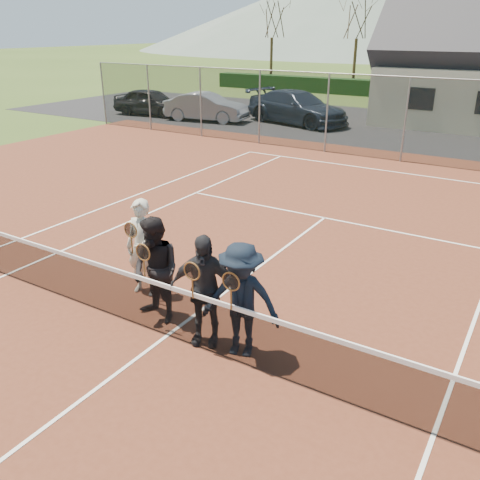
% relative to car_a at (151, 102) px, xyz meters
% --- Properties ---
extents(ground, '(220.00, 220.00, 0.00)m').
position_rel_car_a_xyz_m(ground, '(14.96, 3.03, -0.73)').
color(ground, '#364C1B').
rests_on(ground, ground).
extents(court_surface, '(30.00, 30.00, 0.02)m').
position_rel_car_a_xyz_m(court_surface, '(14.96, -16.97, -0.72)').
color(court_surface, '#562819').
rests_on(court_surface, ground).
extents(tarmac_carpark, '(40.00, 12.00, 0.01)m').
position_rel_car_a_xyz_m(tarmac_carpark, '(10.96, 3.03, -0.73)').
color(tarmac_carpark, black).
rests_on(tarmac_carpark, ground).
extents(hedge_row, '(40.00, 1.20, 1.10)m').
position_rel_car_a_xyz_m(hedge_row, '(14.96, 15.03, -0.18)').
color(hedge_row, black).
rests_on(hedge_row, ground).
extents(hill_west, '(110.00, 110.00, 18.00)m').
position_rel_car_a_xyz_m(hill_west, '(-10.04, 78.03, 8.27)').
color(hill_west, '#58695F').
rests_on(hill_west, ground).
extents(car_a, '(4.47, 2.22, 1.46)m').
position_rel_car_a_xyz_m(car_a, '(0.00, 0.00, 0.00)').
color(car_a, black).
rests_on(car_a, ground).
extents(car_b, '(4.59, 2.27, 1.45)m').
position_rel_car_a_xyz_m(car_b, '(3.76, 0.05, -0.01)').
color(car_b, gray).
rests_on(car_b, ground).
extents(car_c, '(6.03, 3.64, 1.64)m').
position_rel_car_a_xyz_m(car_c, '(8.17, 1.81, 0.09)').
color(car_c, '#182030').
rests_on(car_c, ground).
extents(court_markings, '(11.03, 23.83, 0.01)m').
position_rel_car_a_xyz_m(court_markings, '(14.96, -16.97, -0.71)').
color(court_markings, white).
rests_on(court_markings, court_surface).
extents(tennis_net, '(11.68, 0.08, 1.10)m').
position_rel_car_a_xyz_m(tennis_net, '(14.96, -16.97, -0.19)').
color(tennis_net, slate).
rests_on(tennis_net, ground).
extents(perimeter_fence, '(30.07, 0.07, 3.02)m').
position_rel_car_a_xyz_m(perimeter_fence, '(14.96, -3.47, 0.79)').
color(perimeter_fence, slate).
rests_on(perimeter_fence, ground).
extents(tree_a, '(3.20, 3.20, 7.77)m').
position_rel_car_a_xyz_m(tree_a, '(-1.04, 16.03, 5.06)').
color(tree_a, '#362613').
rests_on(tree_a, ground).
extents(tree_b, '(3.20, 3.20, 7.77)m').
position_rel_car_a_xyz_m(tree_b, '(5.96, 16.03, 5.06)').
color(tree_b, '#362613').
rests_on(tree_b, ground).
extents(player_a, '(0.72, 0.55, 1.80)m').
position_rel_car_a_xyz_m(player_a, '(13.69, -16.02, 0.19)').
color(player_a, beige).
rests_on(player_a, court_surface).
extents(player_b, '(0.98, 0.82, 1.80)m').
position_rel_car_a_xyz_m(player_b, '(14.50, -16.62, 0.19)').
color(player_b, black).
rests_on(player_b, court_surface).
extents(player_c, '(1.14, 0.80, 1.80)m').
position_rel_car_a_xyz_m(player_c, '(15.55, -16.76, 0.19)').
color(player_c, black).
rests_on(player_c, court_surface).
extents(player_d, '(1.30, 0.95, 1.80)m').
position_rel_car_a_xyz_m(player_d, '(16.20, -16.73, 0.19)').
color(player_d, black).
rests_on(player_d, court_surface).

